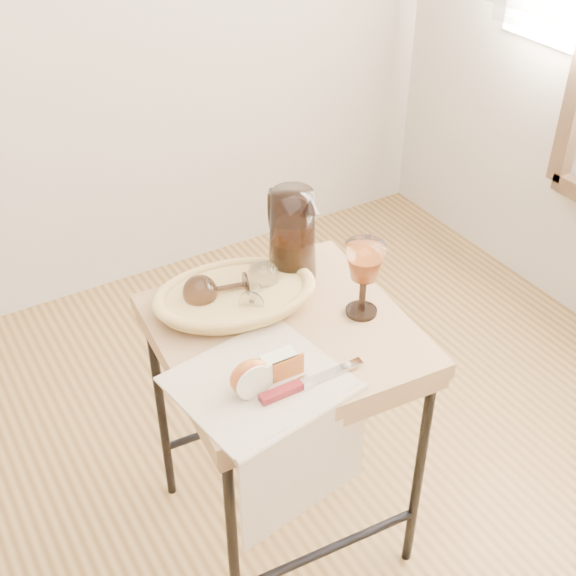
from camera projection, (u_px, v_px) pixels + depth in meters
side_table at (284, 435)px, 1.88m from camera, size 0.58×0.58×0.68m
tea_towel at (259, 382)px, 1.53m from camera, size 0.36×0.33×0.01m
bread_basket at (235, 298)px, 1.72m from camera, size 0.37×0.29×0.05m
goblet_lying_a at (220, 289)px, 1.71m from camera, size 0.14×0.11×0.08m
goblet_lying_b at (258, 287)px, 1.72m from camera, size 0.14×0.14×0.07m
pitcher at (292, 234)px, 1.78m from camera, size 0.23×0.28×0.27m
wine_goblet at (364, 279)px, 1.66m from camera, size 0.10×0.10×0.18m
apple_half at (249, 376)px, 1.48m from camera, size 0.09×0.04×0.08m
apple_wedge at (279, 365)px, 1.53m from camera, size 0.07×0.04×0.05m
table_knife at (308, 381)px, 1.51m from camera, size 0.23×0.02×0.02m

